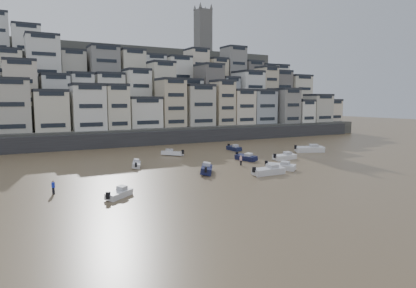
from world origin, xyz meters
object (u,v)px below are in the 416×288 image
boat_e (246,157)px  person_blue (53,187)px  boat_i (234,147)px  boat_a (269,170)px  boat_b (281,166)px  boat_c (206,168)px  person_pink (241,160)px  boat_j (119,193)px  boat_h (172,152)px  boat_g (310,148)px  boat_f (136,164)px  boat_d (285,156)px

boat_e → person_blue: person_blue is taller
boat_i → person_blue: size_ratio=2.92×
boat_a → boat_b: 4.84m
boat_c → person_pink: (8.74, 3.38, 0.10)m
boat_c → boat_j: (-16.10, -8.12, -0.18)m
boat_b → boat_h: 25.16m
boat_i → person_pink: person_pink is taller
boat_b → boat_g: boat_g is taller
boat_g → boat_b: bearing=-122.8°
boat_f → boat_i: bearing=-49.6°
boat_d → boat_j: boat_d is taller
boat_b → boat_j: size_ratio=1.21×
boat_h → boat_j: size_ratio=1.16×
boat_h → boat_b: bearing=161.0°
boat_d → person_pink: bearing=-179.3°
boat_j → boat_d: bearing=-19.5°
boat_d → person_blue: bearing=-175.6°
boat_j → person_blue: (-6.59, 5.40, 0.28)m
boat_b → boat_e: 10.79m
boat_c → boat_i: boat_c is taller
boat_a → boat_j: (-23.91, -2.40, -0.21)m
person_blue → person_pink: same height
boat_a → boat_g: (23.57, 15.64, 0.14)m
boat_b → boat_f: 24.41m
person_blue → boat_g: bearing=13.2°
boat_g → boat_j: (-47.47, -18.04, -0.35)m
boat_e → boat_f: (-20.63, 3.00, -0.10)m
boat_b → boat_d: bearing=102.3°
boat_b → boat_f: (-20.14, 13.78, -0.10)m
boat_i → boat_g: bearing=52.7°
boat_g → boat_d: bearing=-132.7°
person_blue → boat_a: bearing=-5.6°
boat_e → boat_b: bearing=-12.6°
boat_j → boat_f: bearing=27.5°
boat_f → boat_i: size_ratio=0.89×
boat_j → person_pink: bearing=-14.2°
boat_h → person_pink: size_ratio=2.89×
person_pink → boat_c: bearing=-158.9°
boat_b → boat_j: 28.56m
boat_g → boat_j: 50.79m
boat_a → boat_d: 15.68m
boat_c → boat_e: size_ratio=1.08×
boat_f → boat_g: size_ratio=0.66×
boat_b → boat_e: boat_e is taller
boat_a → boat_j: 24.03m
boat_h → boat_c: bearing=131.4°
boat_a → boat_b: bearing=27.5°
boat_g → person_pink: bearing=-141.4°
boat_a → boat_e: (4.75, 13.06, -0.08)m
boat_c → boat_b: bearing=-75.2°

